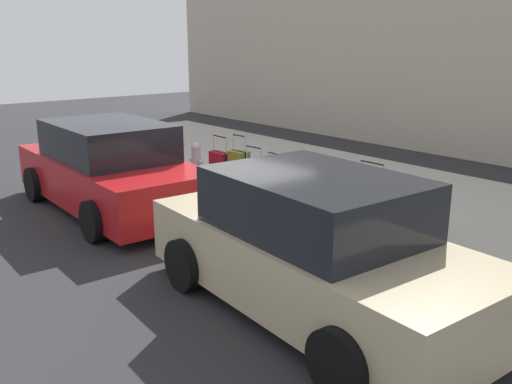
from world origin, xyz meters
TOP-DOWN VIEW (x-y plane):
  - ground_plane at (0.00, 0.00)m, footprint 40.00×40.00m
  - sidewalk_curb at (0.00, -2.50)m, footprint 18.00×5.00m
  - suitcase_teal_0 at (-3.84, -0.53)m, footprint 0.39×0.26m
  - suitcase_olive_1 at (-3.37, -0.67)m, footprint 0.36×0.24m
  - suitcase_maroon_2 at (-2.85, -0.61)m, footprint 0.49×0.21m
  - suitcase_red_3 at (-2.30, -0.53)m, footprint 0.41×0.26m
  - suitcase_silver_4 at (-1.81, -0.61)m, footprint 0.36×0.19m
  - suitcase_navy_5 at (-1.30, -0.57)m, footprint 0.48×0.25m
  - suitcase_black_6 at (-0.71, -0.63)m, footprint 0.51×0.29m
  - suitcase_teal_7 at (-0.13, -0.59)m, footprint 0.46×0.20m
  - suitcase_olive_8 at (0.40, -0.66)m, footprint 0.40×0.27m
  - suitcase_maroon_9 at (0.95, -0.60)m, footprint 0.51×0.21m
  - fire_hydrant at (1.79, -0.59)m, footprint 0.39×0.21m
  - bollard_post at (2.51, -0.44)m, footprint 0.15×0.15m
  - parked_car_beige_0 at (-3.93, 1.70)m, footprint 4.33×2.17m
  - parked_car_red_1 at (1.08, 1.70)m, footprint 4.55×2.12m

SIDE VIEW (x-z plane):
  - ground_plane at x=0.00m, z-range 0.00..0.00m
  - sidewalk_curb at x=0.00m, z-range 0.00..0.14m
  - suitcase_teal_0 at x=-3.84m, z-range -0.01..0.80m
  - suitcase_red_3 at x=-2.30m, z-range 0.01..0.81m
  - suitcase_black_6 at x=-0.71m, z-range 0.00..0.86m
  - suitcase_teal_7 at x=-0.13m, z-range -0.02..0.88m
  - suitcase_silver_4 at x=-1.81m, z-range 0.03..0.85m
  - suitcase_navy_5 at x=-1.30m, z-range 0.03..0.87m
  - suitcase_maroon_9 at x=0.95m, z-range -0.02..0.94m
  - bollard_post at x=2.51m, z-range 0.14..0.81m
  - suitcase_olive_8 at x=0.40m, z-range -0.02..1.03m
  - suitcase_olive_1 at x=-3.37m, z-range 0.03..0.98m
  - fire_hydrant at x=1.79m, z-range 0.16..0.87m
  - suitcase_maroon_2 at x=-2.85m, z-range -0.01..1.06m
  - parked_car_red_1 at x=1.08m, z-range -0.05..1.51m
  - parked_car_beige_0 at x=-3.93m, z-range -0.05..1.52m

